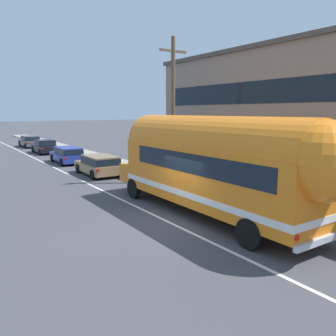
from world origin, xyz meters
TOP-DOWN VIEW (x-y plane):
  - ground_plane at (0.00, 0.00)m, footprint 300.00×300.00m
  - lane_markings at (1.68, 12.00)m, footprint 3.77×80.00m
  - sidewalk_slab at (4.90, 10.00)m, footprint 2.51×90.00m
  - utility_pole at (4.39, 6.21)m, footprint 1.80×0.24m
  - painted_bus at (1.82, -0.57)m, footprint 2.63×12.23m
  - car_lead at (1.64, 11.03)m, footprint 2.05×4.30m
  - car_second at (1.60, 17.63)m, footprint 1.99×4.47m
  - car_third at (1.87, 25.87)m, footprint 1.96×4.38m
  - car_fourth at (2.00, 33.31)m, footprint 1.97×4.74m

SIDE VIEW (x-z plane):
  - ground_plane at x=0.00m, z-range 0.00..0.00m
  - lane_markings at x=1.68m, z-range 0.00..0.01m
  - sidewalk_slab at x=4.90m, z-range 0.00..0.15m
  - car_third at x=1.87m, z-range 0.05..1.42m
  - car_fourth at x=2.00m, z-range 0.06..1.43m
  - car_lead at x=1.64m, z-range 0.10..1.47m
  - car_second at x=1.60m, z-range 0.10..1.47m
  - painted_bus at x=1.82m, z-range 0.24..4.36m
  - utility_pole at x=4.39m, z-range 0.17..8.67m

